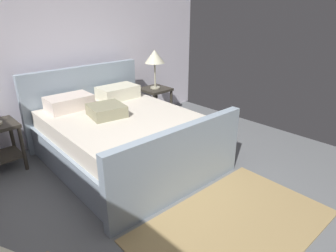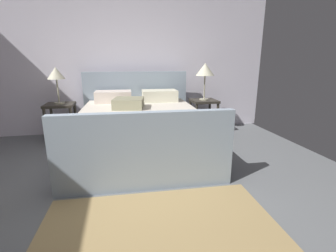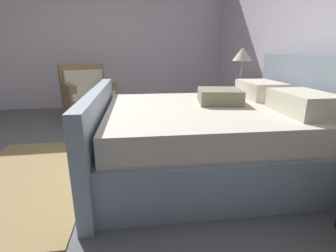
# 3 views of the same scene
# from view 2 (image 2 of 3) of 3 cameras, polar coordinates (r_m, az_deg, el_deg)

# --- Properties ---
(ground_plane) EXTENTS (5.49, 5.31, 0.02)m
(ground_plane) POSITION_cam_2_polar(r_m,az_deg,el_deg) (2.18, -11.46, -20.65)
(ground_plane) COLOR slate
(wall_back) EXTENTS (5.61, 0.12, 2.86)m
(wall_back) POSITION_cam_2_polar(r_m,az_deg,el_deg) (4.49, -12.71, 16.97)
(wall_back) COLOR white
(wall_back) RESTS_ON ground
(bed) EXTENTS (1.84, 2.19, 1.09)m
(bed) POSITION_cam_2_polar(r_m,az_deg,el_deg) (3.39, -6.75, -0.55)
(bed) COLOR #94A5B5
(bed) RESTS_ON ground
(nightstand_right) EXTENTS (0.44, 0.44, 0.60)m
(nightstand_right) POSITION_cam_2_polar(r_m,az_deg,el_deg) (4.33, 8.43, 3.59)
(nightstand_right) COLOR #342F27
(nightstand_right) RESTS_ON ground
(table_lamp_right) EXTENTS (0.32, 0.32, 0.63)m
(table_lamp_right) POSITION_cam_2_polar(r_m,az_deg,el_deg) (4.25, 8.80, 12.95)
(table_lamp_right) COLOR #B7B293
(table_lamp_right) RESTS_ON nightstand_right
(nightstand_left) EXTENTS (0.44, 0.44, 0.60)m
(nightstand_left) POSITION_cam_2_polar(r_m,az_deg,el_deg) (4.26, -24.09, 2.25)
(nightstand_left) COLOR #342F27
(nightstand_left) RESTS_ON ground
(table_lamp_left) EXTENTS (0.26, 0.26, 0.57)m
(table_lamp_left) POSITION_cam_2_polar(r_m,az_deg,el_deg) (4.18, -25.05, 11.01)
(table_lamp_left) COLOR #B7B293
(table_lamp_left) RESTS_ON nightstand_left
(area_rug) EXTENTS (1.89, 1.20, 0.01)m
(area_rug) POSITION_cam_2_polar(r_m,az_deg,el_deg) (1.99, -1.70, -23.76)
(area_rug) COLOR tan
(area_rug) RESTS_ON ground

